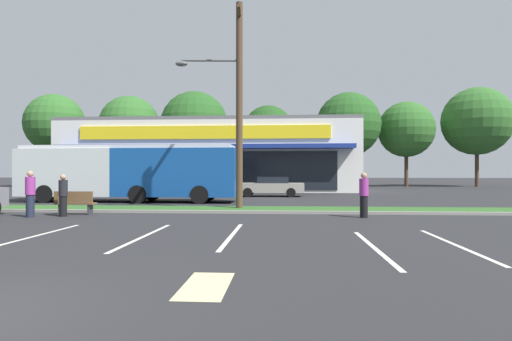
% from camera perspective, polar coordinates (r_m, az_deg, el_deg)
% --- Properties ---
extents(grass_median, '(56.00, 2.20, 0.12)m').
position_cam_1_polar(grass_median, '(19.09, -8.55, -5.22)').
color(grass_median, '#2D5B23').
rests_on(grass_median, ground_plane).
extents(curb_lip, '(56.00, 0.24, 0.12)m').
position_cam_1_polar(curb_lip, '(17.90, -9.40, -5.56)').
color(curb_lip, gray).
rests_on(curb_lip, ground_plane).
extents(parking_stripe_0, '(0.12, 4.80, 0.01)m').
position_cam_1_polar(parking_stripe_0, '(12.83, -28.00, -7.92)').
color(parking_stripe_0, silver).
rests_on(parking_stripe_0, ground_plane).
extents(parking_stripe_1, '(0.12, 4.80, 0.01)m').
position_cam_1_polar(parking_stripe_1, '(11.75, -15.03, -8.65)').
color(parking_stripe_1, silver).
rests_on(parking_stripe_1, ground_plane).
extents(parking_stripe_2, '(0.12, 4.80, 0.01)m').
position_cam_1_polar(parking_stripe_2, '(11.55, -3.31, -8.80)').
color(parking_stripe_2, silver).
rests_on(parking_stripe_2, ground_plane).
extents(parking_stripe_3, '(0.12, 4.80, 0.01)m').
position_cam_1_polar(parking_stripe_3, '(10.11, 15.75, -10.03)').
color(parking_stripe_3, silver).
rests_on(parking_stripe_3, ground_plane).
extents(parking_stripe_4, '(0.12, 4.80, 0.01)m').
position_cam_1_polar(parking_stripe_4, '(11.15, 25.48, -9.10)').
color(parking_stripe_4, silver).
rests_on(parking_stripe_4, ground_plane).
extents(lot_arrow, '(0.70, 1.60, 0.01)m').
position_cam_1_polar(lot_arrow, '(6.65, -6.85, -15.26)').
color(lot_arrow, beige).
rests_on(lot_arrow, ground_plane).
extents(storefront_building, '(26.48, 11.71, 6.46)m').
position_cam_1_polar(storefront_building, '(40.36, -5.81, 1.93)').
color(storefront_building, silver).
rests_on(storefront_building, ground_plane).
extents(tree_far_left, '(6.80, 6.80, 10.81)m').
position_cam_1_polar(tree_far_left, '(54.52, -25.71, 5.78)').
color(tree_far_left, '#473323').
rests_on(tree_far_left, ground_plane).
extents(tree_left, '(7.22, 7.22, 10.92)m').
position_cam_1_polar(tree_left, '(53.14, -16.83, 5.83)').
color(tree_left, '#473323').
rests_on(tree_left, ground_plane).
extents(tree_mid_left, '(8.04, 8.04, 11.32)m').
position_cam_1_polar(tree_mid_left, '(50.68, -8.38, 6.10)').
color(tree_mid_left, '#473323').
rests_on(tree_mid_left, ground_plane).
extents(tree_mid, '(5.61, 5.61, 9.17)m').
position_cam_1_polar(tree_mid, '(46.97, 1.69, 5.44)').
color(tree_mid, '#473323').
rests_on(tree_mid, ground_plane).
extents(tree_mid_right, '(7.33, 7.33, 10.86)m').
position_cam_1_polar(tree_mid_right, '(49.39, 12.47, 6.14)').
color(tree_mid_right, '#473323').
rests_on(tree_mid_right, ground_plane).
extents(tree_right, '(6.62, 6.62, 10.12)m').
position_cam_1_polar(tree_right, '(53.21, 19.78, 5.28)').
color(tree_right, '#473323').
rests_on(tree_right, ground_plane).
extents(tree_far_right, '(7.99, 7.99, 11.72)m').
position_cam_1_polar(tree_far_right, '(56.17, 27.86, 5.95)').
color(tree_far_right, '#473323').
rests_on(tree_far_right, ground_plane).
extents(utility_pole, '(3.04, 2.40, 9.37)m').
position_cam_1_polar(utility_pole, '(19.11, -2.75, 9.73)').
color(utility_pole, '#4C3826').
rests_on(utility_pole, ground_plane).
extents(city_bus, '(12.67, 2.85, 3.25)m').
position_cam_1_polar(city_bus, '(25.32, -16.87, -0.11)').
color(city_bus, '#144793').
rests_on(city_bus, ground_plane).
extents(bus_stop_bench, '(1.60, 0.45, 0.95)m').
position_cam_1_polar(bus_stop_bench, '(18.52, -23.45, -3.99)').
color(bus_stop_bench, brown).
rests_on(bus_stop_bench, ground_plane).
extents(car_1, '(4.47, 1.98, 1.45)m').
position_cam_1_polar(car_1, '(30.99, -15.85, -1.98)').
color(car_1, '#B7B7BC').
rests_on(car_1, ground_plane).
extents(car_2, '(4.80, 1.96, 1.38)m').
position_cam_1_polar(car_2, '(29.57, 1.97, -2.14)').
color(car_2, '#9E998C').
rests_on(car_2, ground_plane).
extents(pedestrian_near_bench, '(0.34, 0.34, 1.71)m').
position_cam_1_polar(pedestrian_near_bench, '(16.39, 14.47, -3.24)').
color(pedestrian_near_bench, black).
rests_on(pedestrian_near_bench, ground_plane).
extents(pedestrian_by_pole, '(0.36, 0.36, 1.78)m').
position_cam_1_polar(pedestrian_by_pole, '(18.19, -28.39, -2.82)').
color(pedestrian_by_pole, '#1E2338').
rests_on(pedestrian_by_pole, ground_plane).
extents(pedestrian_mid, '(0.33, 0.33, 1.64)m').
position_cam_1_polar(pedestrian_mid, '(17.93, -24.78, -3.09)').
color(pedestrian_mid, black).
rests_on(pedestrian_mid, ground_plane).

